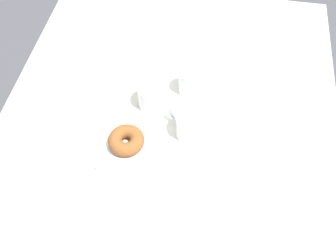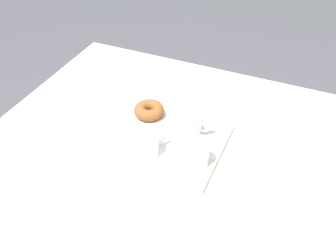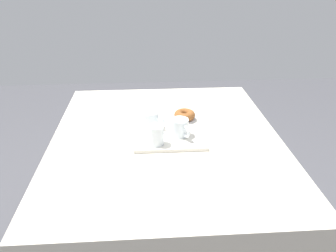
{
  "view_description": "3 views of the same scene",
  "coord_description": "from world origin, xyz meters",
  "px_view_note": "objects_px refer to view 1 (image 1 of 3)",
  "views": [
    {
      "loc": [
        0.71,
        0.11,
        1.76
      ],
      "look_at": [
        0.06,
        0.01,
        0.79
      ],
      "focal_mm": 39.9,
      "sensor_mm": 36.0,
      "label": 1
    },
    {
      "loc": [
        -0.37,
        0.91,
        1.67
      ],
      "look_at": [
        0.05,
        -0.05,
        0.82
      ],
      "focal_mm": 42.16,
      "sensor_mm": 36.0,
      "label": 2
    },
    {
      "loc": [
        -1.44,
        0.09,
        1.56
      ],
      "look_at": [
        0.02,
        -0.01,
        0.82
      ],
      "focal_mm": 36.12,
      "sensor_mm": 36.0,
      "label": 3
    }
  ],
  "objects_px": {
    "dining_table": "(169,129)",
    "sugar_donut_left": "(126,140)",
    "tea_mug_left": "(189,126)",
    "tea_mug_right": "(151,96)",
    "paper_napkin": "(157,212)",
    "serving_tray": "(163,123)",
    "donut_plate_left": "(127,145)",
    "water_glass_near": "(189,83)"
  },
  "relations": [
    {
      "from": "water_glass_near",
      "to": "paper_napkin",
      "type": "bearing_deg",
      "value": -4.0
    },
    {
      "from": "donut_plate_left",
      "to": "paper_napkin",
      "type": "distance_m",
      "value": 0.23
    },
    {
      "from": "tea_mug_left",
      "to": "sugar_donut_left",
      "type": "bearing_deg",
      "value": -66.95
    },
    {
      "from": "water_glass_near",
      "to": "paper_napkin",
      "type": "relative_size",
      "value": 0.67
    },
    {
      "from": "tea_mug_right",
      "to": "paper_napkin",
      "type": "height_order",
      "value": "tea_mug_right"
    },
    {
      "from": "donut_plate_left",
      "to": "sugar_donut_left",
      "type": "xyz_separation_m",
      "value": [
        0.0,
        0.0,
        0.02
      ]
    },
    {
      "from": "sugar_donut_left",
      "to": "paper_napkin",
      "type": "xyz_separation_m",
      "value": [
        0.19,
        0.13,
        -0.04
      ]
    },
    {
      "from": "dining_table",
      "to": "water_glass_near",
      "type": "relative_size",
      "value": 14.55
    },
    {
      "from": "tea_mug_right",
      "to": "dining_table",
      "type": "bearing_deg",
      "value": 70.65
    },
    {
      "from": "paper_napkin",
      "to": "water_glass_near",
      "type": "bearing_deg",
      "value": 176.0
    },
    {
      "from": "serving_tray",
      "to": "donut_plate_left",
      "type": "xyz_separation_m",
      "value": [
        0.1,
        -0.09,
        0.01
      ]
    },
    {
      "from": "dining_table",
      "to": "tea_mug_left",
      "type": "height_order",
      "value": "tea_mug_left"
    },
    {
      "from": "serving_tray",
      "to": "water_glass_near",
      "type": "xyz_separation_m",
      "value": [
        -0.14,
        0.06,
        0.05
      ]
    },
    {
      "from": "dining_table",
      "to": "sugar_donut_left",
      "type": "height_order",
      "value": "sugar_donut_left"
    },
    {
      "from": "tea_mug_right",
      "to": "donut_plate_left",
      "type": "height_order",
      "value": "tea_mug_right"
    },
    {
      "from": "water_glass_near",
      "to": "donut_plate_left",
      "type": "distance_m",
      "value": 0.29
    },
    {
      "from": "serving_tray",
      "to": "sugar_donut_left",
      "type": "xyz_separation_m",
      "value": [
        0.1,
        -0.09,
        0.04
      ]
    },
    {
      "from": "tea_mug_left",
      "to": "donut_plate_left",
      "type": "height_order",
      "value": "tea_mug_left"
    },
    {
      "from": "tea_mug_right",
      "to": "sugar_donut_left",
      "type": "relative_size",
      "value": 1.11
    },
    {
      "from": "dining_table",
      "to": "donut_plate_left",
      "type": "relative_size",
      "value": 11.44
    },
    {
      "from": "tea_mug_left",
      "to": "sugar_donut_left",
      "type": "xyz_separation_m",
      "value": [
        0.08,
        -0.18,
        -0.01
      ]
    },
    {
      "from": "sugar_donut_left",
      "to": "paper_napkin",
      "type": "distance_m",
      "value": 0.23
    },
    {
      "from": "tea_mug_left",
      "to": "donut_plate_left",
      "type": "relative_size",
      "value": 1.01
    },
    {
      "from": "donut_plate_left",
      "to": "tea_mug_right",
      "type": "bearing_deg",
      "value": 166.09
    },
    {
      "from": "donut_plate_left",
      "to": "sugar_donut_left",
      "type": "relative_size",
      "value": 1.05
    },
    {
      "from": "serving_tray",
      "to": "donut_plate_left",
      "type": "distance_m",
      "value": 0.14
    },
    {
      "from": "tea_mug_left",
      "to": "paper_napkin",
      "type": "height_order",
      "value": "tea_mug_left"
    },
    {
      "from": "dining_table",
      "to": "tea_mug_left",
      "type": "relative_size",
      "value": 11.31
    },
    {
      "from": "water_glass_near",
      "to": "donut_plate_left",
      "type": "height_order",
      "value": "water_glass_near"
    },
    {
      "from": "serving_tray",
      "to": "paper_napkin",
      "type": "height_order",
      "value": "serving_tray"
    },
    {
      "from": "serving_tray",
      "to": "tea_mug_left",
      "type": "relative_size",
      "value": 3.35
    },
    {
      "from": "tea_mug_right",
      "to": "water_glass_near",
      "type": "relative_size",
      "value": 1.34
    },
    {
      "from": "sugar_donut_left",
      "to": "paper_napkin",
      "type": "bearing_deg",
      "value": 33.65
    },
    {
      "from": "tea_mug_left",
      "to": "tea_mug_right",
      "type": "xyz_separation_m",
      "value": [
        -0.09,
        -0.14,
        0.0
      ]
    },
    {
      "from": "tea_mug_left",
      "to": "dining_table",
      "type": "bearing_deg",
      "value": -135.04
    },
    {
      "from": "tea_mug_left",
      "to": "tea_mug_right",
      "type": "bearing_deg",
      "value": -124.77
    },
    {
      "from": "water_glass_near",
      "to": "dining_table",
      "type": "bearing_deg",
      "value": -27.3
    },
    {
      "from": "tea_mug_left",
      "to": "tea_mug_right",
      "type": "height_order",
      "value": "same"
    },
    {
      "from": "serving_tray",
      "to": "water_glass_near",
      "type": "distance_m",
      "value": 0.16
    },
    {
      "from": "dining_table",
      "to": "sugar_donut_left",
      "type": "bearing_deg",
      "value": -35.77
    },
    {
      "from": "serving_tray",
      "to": "water_glass_near",
      "type": "height_order",
      "value": "water_glass_near"
    },
    {
      "from": "dining_table",
      "to": "serving_tray",
      "type": "height_order",
      "value": "serving_tray"
    }
  ]
}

